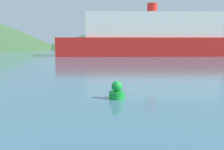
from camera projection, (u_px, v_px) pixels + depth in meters
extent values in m
cube|color=red|center=(152.00, 47.00, 47.99)|extent=(32.47, 13.27, 3.07)
cube|color=silver|center=(152.00, 25.00, 47.54)|extent=(22.94, 10.28, 4.14)
cylinder|color=red|center=(152.00, 8.00, 47.17)|extent=(1.69, 1.69, 1.60)
cylinder|color=green|center=(117.00, 95.00, 13.08)|extent=(0.73, 0.73, 0.33)
sphere|color=green|center=(117.00, 86.00, 13.03)|extent=(0.51, 0.51, 0.51)
cone|color=#3D6038|center=(113.00, 38.00, 90.41)|extent=(47.75, 47.75, 6.66)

